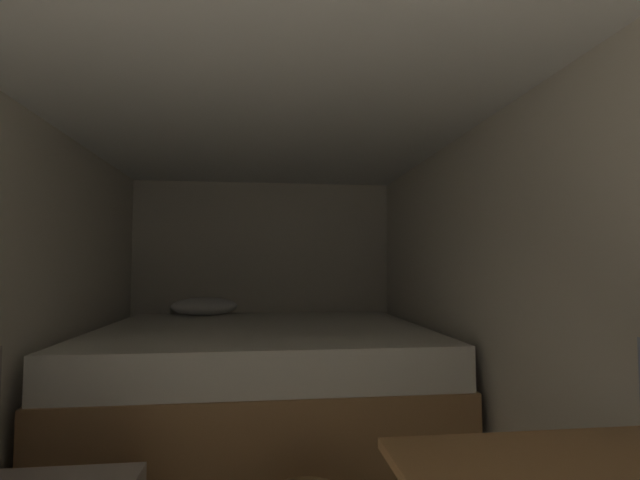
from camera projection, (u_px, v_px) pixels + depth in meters
name	position (u px, v px, depth m)	size (l,w,h in m)	color
wall_back	(263.00, 286.00, 4.38)	(2.51, 0.05, 1.97)	beige
wall_right	(524.00, 304.00, 2.18)	(0.05, 4.69, 1.97)	beige
ceiling_slab	(265.00, 84.00, 2.09)	(2.51, 4.69, 0.05)	white
bed	(262.00, 378.00, 3.28)	(2.29, 2.02, 0.90)	#9E7247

